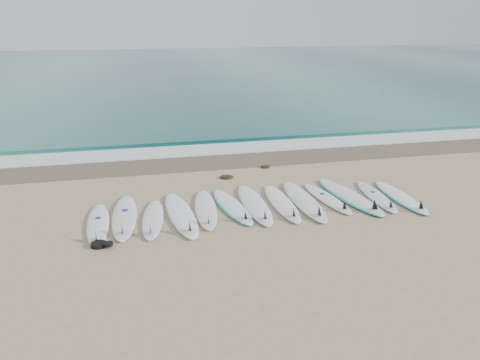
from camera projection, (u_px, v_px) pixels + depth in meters
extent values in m
plane|color=tan|center=(257.00, 208.00, 11.55)|extent=(120.00, 120.00, 0.00)
cube|color=#20665F|center=(164.00, 69.00, 41.45)|extent=(120.00, 55.00, 0.03)
cube|color=brown|center=(226.00, 161.00, 15.32)|extent=(120.00, 1.80, 0.01)
cube|color=silver|center=(218.00, 149.00, 16.60)|extent=(120.00, 1.40, 0.04)
cube|color=#20665F|center=(211.00, 138.00, 17.97)|extent=(120.00, 1.00, 0.10)
ellipsoid|color=white|center=(98.00, 224.00, 10.61)|extent=(0.56, 2.41, 0.08)
cone|color=black|center=(96.00, 235.00, 9.76)|extent=(0.21, 0.26, 0.26)
cylinder|color=navy|center=(98.00, 218.00, 10.80)|extent=(0.14, 0.14, 0.01)
ellipsoid|color=silver|center=(124.00, 216.00, 10.98)|extent=(0.65, 2.75, 0.09)
cone|color=black|center=(122.00, 228.00, 10.00)|extent=(0.24, 0.30, 0.29)
cylinder|color=navy|center=(125.00, 210.00, 11.20)|extent=(0.16, 0.16, 0.01)
ellipsoid|color=white|center=(153.00, 219.00, 10.87)|extent=(0.71, 2.35, 0.07)
cone|color=black|center=(150.00, 229.00, 10.03)|extent=(0.22, 0.27, 0.25)
ellipsoid|color=white|center=(181.00, 214.00, 11.10)|extent=(0.84, 2.88, 0.09)
cone|color=black|center=(190.00, 225.00, 10.11)|extent=(0.27, 0.32, 0.30)
ellipsoid|color=white|center=(206.00, 209.00, 11.42)|extent=(0.74, 2.57, 0.08)
cone|color=black|center=(208.00, 218.00, 10.51)|extent=(0.24, 0.29, 0.27)
ellipsoid|color=white|center=(232.00, 206.00, 11.57)|extent=(0.86, 2.48, 0.08)
ellipsoid|color=#11B6A3|center=(232.00, 206.00, 11.57)|extent=(0.95, 2.52, 0.06)
cone|color=black|center=(245.00, 214.00, 10.74)|extent=(0.24, 0.29, 0.26)
ellipsoid|color=white|center=(254.00, 204.00, 11.70)|extent=(0.60, 2.79, 0.09)
cone|color=black|center=(265.00, 214.00, 10.71)|extent=(0.24, 0.30, 0.30)
ellipsoid|color=white|center=(281.00, 203.00, 11.78)|extent=(0.56, 2.61, 0.08)
cone|color=black|center=(294.00, 212.00, 10.85)|extent=(0.22, 0.28, 0.28)
ellipsoid|color=white|center=(304.00, 201.00, 11.90)|extent=(0.62, 2.88, 0.09)
cone|color=black|center=(319.00, 210.00, 10.88)|extent=(0.25, 0.31, 0.31)
ellipsoid|color=white|center=(326.00, 198.00, 12.09)|extent=(0.76, 2.35, 0.07)
cone|color=black|center=(344.00, 205.00, 11.30)|extent=(0.22, 0.27, 0.25)
cylinder|color=navy|center=(322.00, 194.00, 12.28)|extent=(0.15, 0.15, 0.01)
ellipsoid|color=silver|center=(349.00, 196.00, 12.20)|extent=(1.01, 2.92, 0.09)
ellipsoid|color=#11B6A3|center=(349.00, 196.00, 12.20)|extent=(1.11, 2.96, 0.07)
cone|color=black|center=(375.00, 204.00, 11.23)|extent=(0.28, 0.34, 0.31)
ellipsoid|color=silver|center=(376.00, 196.00, 12.21)|extent=(0.65, 2.33, 0.07)
cone|color=black|center=(391.00, 204.00, 11.38)|extent=(0.21, 0.26, 0.25)
cylinder|color=navy|center=(373.00, 192.00, 12.40)|extent=(0.14, 0.14, 0.01)
ellipsoid|color=white|center=(400.00, 197.00, 12.17)|extent=(0.52, 2.47, 0.08)
ellipsoid|color=#11B6A3|center=(400.00, 197.00, 12.17)|extent=(0.60, 2.48, 0.06)
cone|color=black|center=(421.00, 205.00, 11.29)|extent=(0.21, 0.26, 0.26)
ellipsoid|color=black|center=(227.00, 177.00, 13.69)|extent=(0.40, 0.31, 0.08)
ellipsoid|color=black|center=(265.00, 167.00, 14.65)|extent=(0.32, 0.25, 0.06)
cylinder|color=black|center=(99.00, 245.00, 9.64)|extent=(0.32, 0.32, 0.08)
cylinder|color=black|center=(108.00, 244.00, 9.57)|extent=(0.20, 0.20, 0.06)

